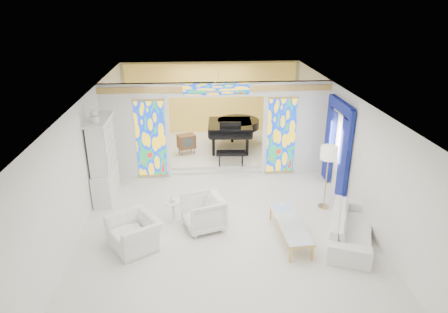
{
  "coord_description": "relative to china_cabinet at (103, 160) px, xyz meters",
  "views": [
    {
      "loc": [
        -0.63,
        -9.79,
        5.4
      ],
      "look_at": [
        0.1,
        0.2,
        1.34
      ],
      "focal_mm": 32.0,
      "sensor_mm": 36.0,
      "label": 1
    }
  ],
  "objects": [
    {
      "name": "grand_piano",
      "position": [
        3.95,
        3.39,
        -0.19
      ],
      "size": [
        1.98,
        2.98,
        1.18
      ],
      "rotation": [
        0.0,
        0.0,
        -0.06
      ],
      "color": "black",
      "rests_on": "alcove_platform"
    },
    {
      "name": "floor",
      "position": [
        3.22,
        -0.6,
        -1.17
      ],
      "size": [
        12.0,
        12.0,
        0.0
      ],
      "primitive_type": "plane",
      "color": "beige",
      "rests_on": "ground"
    },
    {
      "name": "blue_drapes",
      "position": [
        6.62,
        0.1,
        0.41
      ],
      "size": [
        0.14,
        1.85,
        2.65
      ],
      "color": "navy",
      "rests_on": "wall_right"
    },
    {
      "name": "stained_glass_left",
      "position": [
        1.19,
        1.29,
        0.13
      ],
      "size": [
        0.9,
        0.04,
        2.4
      ],
      "primitive_type": "cube",
      "color": "gold",
      "rests_on": "partition_wall"
    },
    {
      "name": "stained_glass_transom",
      "position": [
        3.22,
        1.29,
        1.65
      ],
      "size": [
        2.0,
        0.04,
        0.34
      ],
      "primitive_type": "cube",
      "color": "gold",
      "rests_on": "partition_wall"
    },
    {
      "name": "stained_glass_right",
      "position": [
        5.25,
        1.29,
        0.13
      ],
      "size": [
        0.9,
        0.04,
        2.4
      ],
      "primitive_type": "cube",
      "color": "gold",
      "rests_on": "partition_wall"
    },
    {
      "name": "coffee_table",
      "position": [
        4.74,
        -2.4,
        -0.77
      ],
      "size": [
        0.7,
        1.97,
        0.43
      ],
      "rotation": [
        0.0,
        0.0,
        0.05
      ],
      "color": "white",
      "rests_on": "floor"
    },
    {
      "name": "alcove_platform",
      "position": [
        3.22,
        3.5,
        -1.08
      ],
      "size": [
        6.8,
        3.8,
        0.18
      ],
      "primitive_type": "cube",
      "color": "beige",
      "rests_on": "floor"
    },
    {
      "name": "wall_left",
      "position": [
        -0.28,
        -0.6,
        0.33
      ],
      "size": [
        0.02,
        12.0,
        3.0
      ],
      "primitive_type": "cube",
      "color": "white",
      "rests_on": "floor"
    },
    {
      "name": "vase",
      "position": [
        1.95,
        -1.4,
        -0.52
      ],
      "size": [
        0.19,
        0.19,
        0.17
      ],
      "primitive_type": "imported",
      "rotation": [
        0.0,
        0.0,
        0.18
      ],
      "color": "white",
      "rests_on": "side_table"
    },
    {
      "name": "chandelier",
      "position": [
        3.42,
        3.4,
        1.38
      ],
      "size": [
        0.48,
        0.48,
        0.3
      ],
      "primitive_type": "cylinder",
      "color": "gold",
      "rests_on": "ceiling"
    },
    {
      "name": "wall_right",
      "position": [
        6.72,
        -0.6,
        0.33
      ],
      "size": [
        0.02,
        12.0,
        3.0
      ],
      "primitive_type": "cube",
      "color": "white",
      "rests_on": "floor"
    },
    {
      "name": "china_cabinet",
      "position": [
        0.0,
        0.0,
        0.0
      ],
      "size": [
        0.56,
        1.46,
        2.72
      ],
      "color": "silver",
      "rests_on": "floor"
    },
    {
      "name": "side_table",
      "position": [
        1.95,
        -1.4,
        -0.8
      ],
      "size": [
        0.45,
        0.45,
        0.56
      ],
      "rotation": [
        0.0,
        0.0,
        0.0
      ],
      "color": "silver",
      "rests_on": "floor"
    },
    {
      "name": "wall_back",
      "position": [
        3.22,
        5.4,
        0.33
      ],
      "size": [
        7.0,
        0.02,
        3.0
      ],
      "primitive_type": "cube",
      "color": "white",
      "rests_on": "floor"
    },
    {
      "name": "partition_wall",
      "position": [
        3.22,
        1.4,
        0.48
      ],
      "size": [
        7.0,
        0.22,
        3.0
      ],
      "color": "white",
      "rests_on": "floor"
    },
    {
      "name": "tv_console",
      "position": [
        2.23,
        2.86,
        -0.54
      ],
      "size": [
        0.7,
        0.59,
        0.69
      ],
      "rotation": [
        0.0,
        0.0,
        0.36
      ],
      "color": "brown",
      "rests_on": "alcove_platform"
    },
    {
      "name": "floor_lamp",
      "position": [
        6.02,
        -0.97,
        0.34
      ],
      "size": [
        0.45,
        0.45,
        1.77
      ],
      "rotation": [
        0.0,
        0.0,
        -0.05
      ],
      "color": "gold",
      "rests_on": "floor"
    },
    {
      "name": "ceiling",
      "position": [
        3.22,
        -0.6,
        1.83
      ],
      "size": [
        7.0,
        12.0,
        0.02
      ],
      "primitive_type": "cube",
      "color": "white",
      "rests_on": "wall_back"
    },
    {
      "name": "armchair_left",
      "position": [
        1.1,
        -2.47,
        -0.81
      ],
      "size": [
        1.43,
        1.47,
        0.73
      ],
      "primitive_type": "imported",
      "rotation": [
        0.0,
        0.0,
        -0.99
      ],
      "color": "white",
      "rests_on": "floor"
    },
    {
      "name": "sofa",
      "position": [
        6.17,
        -2.57,
        -0.82
      ],
      "size": [
        1.77,
        2.54,
        0.69
      ],
      "primitive_type": "imported",
      "rotation": [
        0.0,
        0.0,
        1.18
      ],
      "color": "white",
      "rests_on": "floor"
    },
    {
      "name": "gold_curtain_back",
      "position": [
        3.22,
        5.28,
        0.33
      ],
      "size": [
        6.7,
        0.1,
        2.9
      ],
      "primitive_type": "cube",
      "color": "#FFDA58",
      "rests_on": "wall_back"
    },
    {
      "name": "armchair_right",
      "position": [
        2.7,
        -1.79,
        -0.74
      ],
      "size": [
        1.17,
        1.15,
        0.85
      ],
      "primitive_type": "imported",
      "rotation": [
        0.0,
        0.0,
        -1.26
      ],
      "color": "white",
      "rests_on": "floor"
    }
  ]
}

